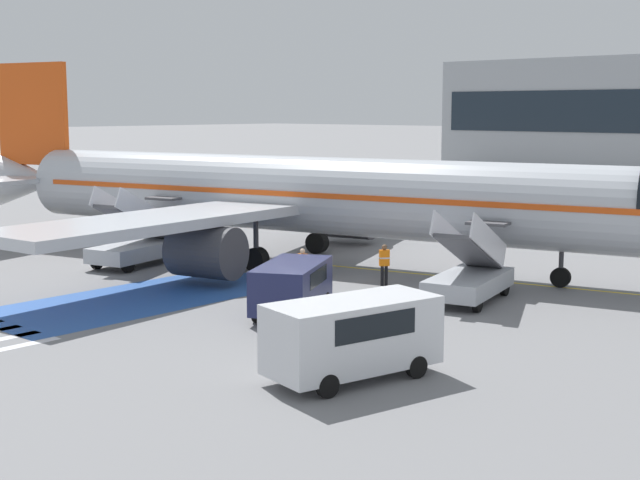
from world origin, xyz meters
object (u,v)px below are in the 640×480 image
airliner (306,195)px  ground_crew_1 (384,262)px  boarding_stairs_forward (469,277)px  traffic_cone_0 (45,245)px  fuel_tanker (482,188)px  service_van_0 (353,332)px  traffic_cone_1 (270,282)px  service_van_1 (292,284)px  ground_crew_0 (302,266)px  boarding_stairs_aft (137,245)px

airliner → ground_crew_1: (6.24, -1.86, -2.28)m
boarding_stairs_forward → traffic_cone_0: boarding_stairs_forward is taller
boarding_stairs_forward → fuel_tanker: (-15.48, 25.88, 0.88)m
airliner → service_van_0: airliner is taller
airliner → boarding_stairs_forward: airliner is taller
airliner → traffic_cone_1: 6.88m
traffic_cone_0 → ground_crew_1: bearing=13.2°
service_van_1 → ground_crew_1: 6.62m
ground_crew_0 → ground_crew_1: (2.07, 2.85, 0.04)m
fuel_tanker → service_van_0: size_ratio=1.70×
airliner → traffic_cone_0: (-12.97, -6.35, -2.99)m
ground_crew_0 → traffic_cone_1: (-1.21, -0.70, -0.73)m
boarding_stairs_forward → boarding_stairs_aft: size_ratio=1.00×
fuel_tanker → service_van_0: bearing=30.9°
service_van_1 → traffic_cone_0: service_van_1 is taller
ground_crew_0 → traffic_cone_1: size_ratio=3.43×
ground_crew_0 → service_van_1: bearing=-66.3°
airliner → service_van_1: size_ratio=9.12×
fuel_tanker → boarding_stairs_forward: bearing=34.9°
fuel_tanker → traffic_cone_1: fuel_tanker is taller
airliner → ground_crew_1: size_ratio=23.97×
ground_crew_0 → boarding_stairs_aft: bearing=171.8°
ground_crew_0 → traffic_cone_1: 1.58m
traffic_cone_1 → fuel_tanker: bearing=105.1°
service_van_1 → ground_crew_1: bearing=70.2°
boarding_stairs_aft → ground_crew_1: boarding_stairs_aft is taller
ground_crew_0 → traffic_cone_1: ground_crew_0 is taller
boarding_stairs_forward → ground_crew_0: size_ratio=3.23×
boarding_stairs_aft → traffic_cone_0: 7.36m
boarding_stairs_forward → fuel_tanker: boarding_stairs_forward is taller
airliner → boarding_stairs_forward: size_ratio=7.67×
airliner → traffic_cone_0: bearing=-77.2°
ground_crew_1 → service_van_1: bearing=46.2°
fuel_tanker → service_van_1: bearing=24.5°
service_van_0 → ground_crew_0: bearing=152.7°
service_van_0 → traffic_cone_1: 13.12m
boarding_stairs_aft → traffic_cone_1: boarding_stairs_aft is taller
ground_crew_0 → traffic_cone_0: size_ratio=2.72×
traffic_cone_0 → traffic_cone_1: traffic_cone_0 is taller
boarding_stairs_forward → service_van_1: 7.28m
boarding_stairs_aft → fuel_tanker: 29.72m
service_van_0 → service_van_1: size_ratio=1.13×
airliner → service_van_1: bearing=26.9°
boarding_stairs_aft → fuel_tanker: (0.72, 29.69, 0.85)m
service_van_0 → traffic_cone_1: service_van_0 is taller
boarding_stairs_forward → service_van_1: size_ratio=1.19×
ground_crew_1 → fuel_tanker: bearing=-117.9°
ground_crew_1 → service_van_0: bearing=72.7°
boarding_stairs_forward → traffic_cone_1: (-7.58, -3.41, -0.70)m
boarding_stairs_aft → traffic_cone_0: bearing=170.9°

